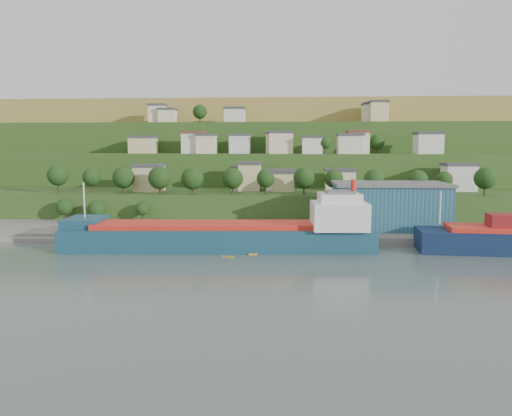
# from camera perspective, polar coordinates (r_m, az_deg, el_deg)

# --- Properties ---
(ground) EXTENTS (500.00, 500.00, 0.00)m
(ground) POSITION_cam_1_polar(r_m,az_deg,el_deg) (112.52, -0.52, -5.64)
(ground) COLOR #485752
(ground) RESTS_ON ground
(quay) EXTENTS (220.00, 26.00, 4.00)m
(quay) POSITION_cam_1_polar(r_m,az_deg,el_deg) (140.06, 8.61, -3.20)
(quay) COLOR slate
(quay) RESTS_ON ground
(pebble_beach) EXTENTS (40.00, 18.00, 2.40)m
(pebble_beach) POSITION_cam_1_polar(r_m,az_deg,el_deg) (148.20, -21.52, -3.06)
(pebble_beach) COLOR slate
(pebble_beach) RESTS_ON ground
(hillside) EXTENTS (360.00, 211.51, 96.00)m
(hillside) POSITION_cam_1_polar(r_m,az_deg,el_deg) (279.36, 2.28, 1.94)
(hillside) COLOR #284719
(hillside) RESTS_ON ground
(cargo_ship_near) EXTENTS (75.14, 16.55, 19.15)m
(cargo_ship_near) POSITION_cam_1_polar(r_m,az_deg,el_deg) (120.33, -3.14, -3.33)
(cargo_ship_near) COLOR #153D51
(cargo_ship_near) RESTS_ON ground
(warehouse) EXTENTS (31.21, 19.35, 12.80)m
(warehouse) POSITION_cam_1_polar(r_m,az_deg,el_deg) (143.96, 14.99, 0.30)
(warehouse) COLOR navy
(warehouse) RESTS_ON quay
(caravan) EXTENTS (6.33, 2.87, 2.90)m
(caravan) POSITION_cam_1_polar(r_m,az_deg,el_deg) (147.70, -20.12, -1.99)
(caravan) COLOR white
(caravan) RESTS_ON pebble_beach
(dinghy) EXTENTS (4.86, 3.03, 0.91)m
(dinghy) POSITION_cam_1_polar(r_m,az_deg,el_deg) (139.39, -17.69, -2.82)
(dinghy) COLOR silver
(dinghy) RESTS_ON pebble_beach
(kayak_orange) EXTENTS (3.36, 1.81, 0.85)m
(kayak_orange) POSITION_cam_1_polar(r_m,az_deg,el_deg) (115.25, -0.04, -5.20)
(kayak_orange) COLOR orange
(kayak_orange) RESTS_ON ground
(kayak_yellow) EXTENTS (2.85, 1.68, 0.73)m
(kayak_yellow) POSITION_cam_1_polar(r_m,az_deg,el_deg) (112.59, -3.25, -5.53)
(kayak_yellow) COLOR gold
(kayak_yellow) RESTS_ON ground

